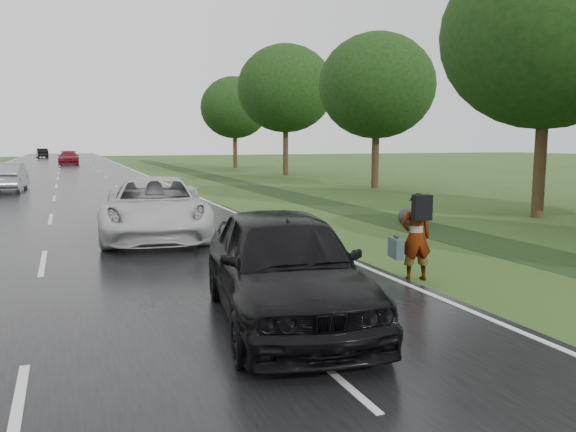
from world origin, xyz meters
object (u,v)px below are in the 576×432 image
(white_pickup, at_px, (155,207))
(dark_sedan, at_px, (284,265))
(pedestrian, at_px, (415,236))
(silver_sedan, at_px, (7,177))

(white_pickup, relative_size, dark_sedan, 1.21)
(pedestrian, height_order, silver_sedan, pedestrian)
(white_pickup, xyz_separation_m, silver_sedan, (-5.50, 18.65, -0.06))
(pedestrian, distance_m, white_pickup, 8.25)
(pedestrian, distance_m, silver_sedan, 27.53)
(pedestrian, bearing_deg, dark_sedan, 36.02)
(pedestrian, height_order, dark_sedan, dark_sedan)
(white_pickup, bearing_deg, silver_sedan, 113.74)
(dark_sedan, bearing_deg, white_pickup, 103.17)
(pedestrian, relative_size, dark_sedan, 0.35)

